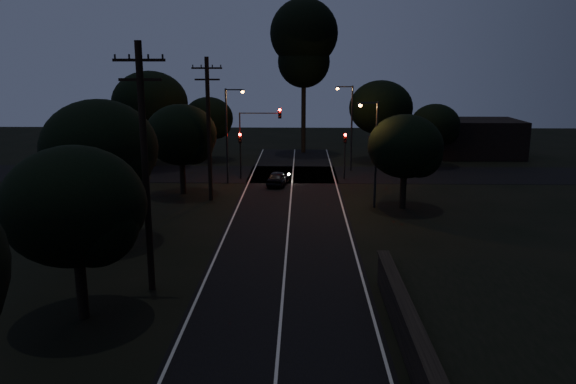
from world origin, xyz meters
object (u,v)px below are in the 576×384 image
object	(u,v)px
streetlight_a	(229,129)
streetlight_c	(374,147)
streetlight_b	(350,122)
car	(278,178)
signal_right	(345,147)
utility_pole_mid	(145,165)
tall_pine	(304,42)
utility_pole_far	(209,127)
signal_left	(240,147)
signal_mast	(259,130)

from	to	relation	value
streetlight_a	streetlight_c	xyz separation A→B (m)	(11.14, -8.00, -0.29)
streetlight_b	car	bearing A→B (deg)	-133.81
signal_right	car	distance (m)	6.76
utility_pole_mid	car	distance (m)	23.34
tall_pine	signal_right	world-z (taller)	tall_pine
utility_pole_far	signal_left	world-z (taller)	utility_pole_far
signal_left	signal_mast	world-z (taller)	signal_mast
streetlight_b	car	distance (m)	10.18
signal_right	streetlight_b	size ratio (longest dim) A/B	0.51
signal_right	signal_mast	bearing A→B (deg)	179.97
streetlight_a	utility_pole_far	bearing A→B (deg)	-96.59
signal_mast	utility_pole_far	bearing A→B (deg)	-111.11
signal_mast	car	world-z (taller)	signal_mast
signal_left	signal_mast	xyz separation A→B (m)	(1.69, 0.00, 1.50)
signal_right	signal_left	bearing A→B (deg)	180.00
signal_left	utility_pole_far	bearing A→B (deg)	-99.94
tall_pine	streetlight_c	xyz separation A→B (m)	(4.83, -25.00, -7.88)
signal_right	streetlight_a	size ratio (longest dim) A/B	0.51
tall_pine	signal_mast	xyz separation A→B (m)	(-3.91, -15.01, -7.89)
utility_pole_far	streetlight_a	bearing A→B (deg)	83.41
car	streetlight_b	bearing A→B (deg)	-124.43
signal_right	streetlight_c	xyz separation A→B (m)	(1.23, -9.99, 1.51)
signal_mast	streetlight_b	world-z (taller)	streetlight_b
car	signal_right	bearing A→B (deg)	-145.23
utility_pole_mid	signal_mast	world-z (taller)	utility_pole_mid
signal_mast	car	size ratio (longest dim) A/B	1.72
tall_pine	streetlight_a	distance (m)	19.66
streetlight_a	streetlight_b	bearing A→B (deg)	29.48
tall_pine	streetlight_b	size ratio (longest dim) A/B	2.12
signal_right	streetlight_b	bearing A→B (deg)	80.00
utility_pole_mid	streetlight_c	world-z (taller)	utility_pole_mid
signal_right	streetlight_a	xyz separation A→B (m)	(-9.91, -1.99, 1.80)
car	streetlight_a	bearing A→B (deg)	-0.90
streetlight_b	streetlight_c	distance (m)	14.01
signal_left	streetlight_b	bearing A→B (deg)	22.05
signal_right	streetlight_b	world-z (taller)	streetlight_b
utility_pole_far	streetlight_b	distance (m)	16.51
utility_pole_mid	streetlight_a	xyz separation A→B (m)	(0.69, 23.00, -1.10)
streetlight_b	tall_pine	bearing A→B (deg)	111.38
signal_left	signal_right	size ratio (longest dim) A/B	1.00
tall_pine	signal_left	world-z (taller)	tall_pine
streetlight_a	streetlight_b	world-z (taller)	same
tall_pine	car	size ratio (longest dim) A/B	4.67
signal_left	car	bearing A→B (deg)	-38.59
car	signal_left	bearing A→B (deg)	-29.21
signal_right	utility_pole_far	bearing A→B (deg)	-143.00
utility_pole_mid	tall_pine	world-z (taller)	tall_pine
utility_pole_mid	streetlight_b	world-z (taller)	utility_pole_mid
tall_pine	signal_left	bearing A→B (deg)	-110.46
streetlight_c	streetlight_b	bearing A→B (deg)	92.14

